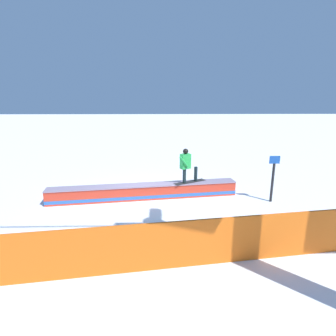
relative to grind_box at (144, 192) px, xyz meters
The scene contains 5 objects.
ground_plane 0.27m from the grind_box, ahead, with size 120.00×120.00×0.00m, color white.
grind_box is the anchor object (origin of this frame).
snowboarder 2.07m from the grind_box, behind, with size 1.41×0.96×1.44m.
safety_fence 4.85m from the grind_box, 90.00° to the left, with size 12.38×0.06×1.22m, color orange.
trail_marker 5.14m from the grind_box, behind, with size 0.40×0.10×1.86m.
Camera 1 is at (-0.72, 10.43, 4.01)m, focal length 28.74 mm.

